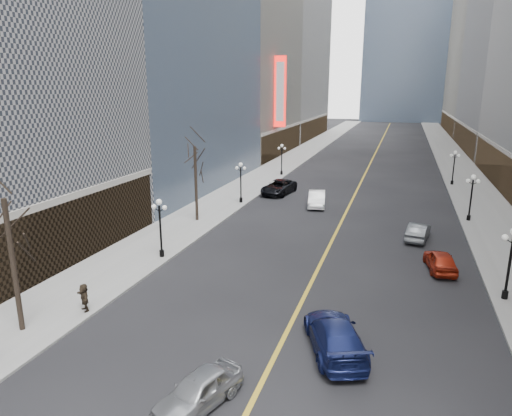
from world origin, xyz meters
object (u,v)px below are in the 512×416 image
Objects in this scene: streetlamp_east_2 at (472,193)px; streetlamp_east_1 at (511,256)px; streetlamp_west_1 at (160,222)px; streetlamp_west_3 at (282,156)px; streetlamp_east_3 at (454,164)px; streetlamp_west_2 at (241,178)px; car_nb_far at (279,187)px; car_sb_far at (418,232)px; car_sb_near at (335,335)px; car_nb_mid at (317,199)px; car_sb_mid at (440,261)px; car_nb_near at (199,391)px.

streetlamp_east_1 is at bearing -90.00° from streetlamp_east_2.
streetlamp_west_1 is 36.00m from streetlamp_west_3.
streetlamp_west_1 is 1.00× the size of streetlamp_west_3.
streetlamp_east_3 is 29.68m from streetlamp_west_2.
car_sb_far is at bearing -31.98° from car_nb_far.
car_sb_far is at bearing -123.93° from car_sb_near.
car_nb_mid is at bearing 174.63° from streetlamp_east_2.
streetlamp_west_2 is 0.73× the size of car_nb_far.
car_sb_mid is (20.13, 3.97, -2.16)m from streetlamp_west_1.
streetlamp_east_2 reaches higher than car_nb_far.
streetlamp_west_2 is 0.78× the size of car_sb_near.
streetlamp_west_2 is 1.02× the size of car_sb_far.
car_sb_near is (-9.12, -26.72, -2.06)m from streetlamp_east_2.
streetlamp_east_2 reaches higher than car_sb_mid.
car_nb_mid reaches higher than car_nb_near.
streetlamp_west_3 reaches higher than car_nb_far.
car_nb_mid is at bearing -132.61° from streetlamp_east_3.
car_nb_far reaches higher than car_sb_far.
car_sb_near is 13.89m from car_sb_mid.
streetlamp_east_2 is 15.45m from car_nb_mid.
streetlamp_east_2 is 14.61m from car_sb_mid.
streetlamp_east_1 is at bearing -157.76° from car_sb_near.
streetlamp_east_2 and streetlamp_east_3 have the same top height.
streetlamp_east_3 is at bearing 56.75° from streetlamp_west_1.
streetlamp_west_3 is 37.89m from car_sb_mid.
streetlamp_east_3 and streetlamp_west_1 have the same top height.
streetlamp_east_2 is at bearing 0.00° from streetlamp_west_2.
streetlamp_east_2 reaches higher than car_nb_near.
car_nb_far is 20.79m from car_sb_far.
streetlamp_west_3 is at bearing 107.55° from car_nb_mid.
car_nb_far is at bearing -30.52° from car_sb_far.
streetlamp_east_2 is 29.68m from streetlamp_west_1.
streetlamp_west_1 is 1.04× the size of car_sb_mid.
streetlamp_west_2 is (0.00, 18.00, 0.00)m from streetlamp_west_1.
streetlamp_west_1 is at bearing -142.67° from streetlamp_east_2.
car_nb_mid is at bearing 128.11° from streetlamp_east_1.
streetlamp_east_2 is 0.78× the size of car_sb_near.
streetlamp_west_3 is 1.04× the size of car_sb_mid.
car_sb_mid is 0.98× the size of car_sb_far.
streetlamp_west_3 is 12.49m from car_nb_far.
streetlamp_east_3 is 1.00× the size of streetlamp_west_3.
streetlamp_east_2 is at bearing -90.00° from streetlamp_east_3.
car_nb_mid is 7.20m from car_nb_far.
streetlamp_west_3 is at bearing 123.25° from streetlamp_east_1.
streetlamp_east_1 is at bearing 123.71° from car_sb_far.
car_nb_near is (-13.80, -50.51, -2.17)m from streetlamp_east_3.
car_nb_near is at bearing -79.02° from streetlamp_west_3.
streetlamp_east_2 is at bearing 90.00° from streetlamp_east_1.
streetlamp_east_1 is 1.00× the size of streetlamp_west_3.
car_nb_mid is at bearing 66.73° from streetlamp_west_1.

